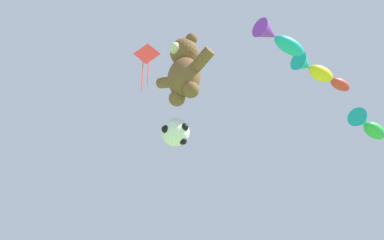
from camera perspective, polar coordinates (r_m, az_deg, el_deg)
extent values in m
ellipsoid|color=brown|center=(12.08, -1.07, 5.72)|extent=(1.01, 0.86, 1.23)
sphere|color=brown|center=(12.67, -1.03, 8.99)|extent=(0.85, 0.85, 0.85)
sphere|color=beige|center=(12.44, -2.25, 9.53)|extent=(0.36, 0.36, 0.36)
sphere|color=brown|center=(13.06, -1.95, 9.45)|extent=(0.35, 0.35, 0.35)
cylinder|color=brown|center=(12.65, -3.37, 5.02)|extent=(0.73, 0.33, 0.57)
sphere|color=brown|center=(11.90, -2.02, 2.91)|extent=(0.46, 0.46, 0.46)
sphere|color=brown|center=(12.73, -0.05, 10.76)|extent=(0.35, 0.35, 0.35)
cylinder|color=brown|center=(11.81, 1.42, 8.12)|extent=(0.73, 0.33, 0.57)
sphere|color=brown|center=(11.57, -0.15, 4.04)|extent=(0.46, 0.46, 0.46)
sphere|color=white|center=(11.71, -2.23, -1.63)|extent=(0.79, 0.79, 0.79)
sphere|color=black|center=(11.49, -1.01, -0.97)|extent=(0.22, 0.22, 0.22)
sphere|color=black|center=(12.04, -1.61, -1.13)|extent=(0.22, 0.22, 0.22)
sphere|color=black|center=(11.48, -3.55, -1.23)|extent=(0.22, 0.22, 0.22)
sphere|color=black|center=(11.53, -1.23, -2.79)|extent=(0.22, 0.22, 0.22)
ellipsoid|color=#19ADB2|center=(13.61, 12.85, 9.61)|extent=(0.63, 1.28, 0.42)
cone|color=purple|center=(13.04, 10.08, 11.44)|extent=(0.69, 0.74, 0.62)
sphere|color=black|center=(13.93, 13.86, 9.25)|extent=(0.11, 0.11, 0.11)
ellipsoid|color=yellow|center=(14.94, 16.79, 5.93)|extent=(0.66, 1.13, 0.45)
cone|color=#19ADB2|center=(14.39, 14.74, 7.23)|extent=(0.73, 0.67, 0.66)
sphere|color=black|center=(15.24, 17.52, 5.78)|extent=(0.12, 0.12, 0.12)
ellipsoid|color=red|center=(17.65, 19.14, 4.49)|extent=(0.61, 1.09, 0.39)
cone|color=#19ADB2|center=(17.09, 17.52, 5.49)|extent=(0.66, 0.65, 0.58)
sphere|color=black|center=(17.94, 19.71, 4.37)|extent=(0.10, 0.10, 0.10)
ellipsoid|color=green|center=(19.21, 23.16, -1.33)|extent=(0.66, 1.45, 0.55)
cone|color=#19ADB2|center=(18.29, 21.70, -0.07)|extent=(0.82, 0.80, 0.81)
sphere|color=black|center=(19.67, 23.63, -1.45)|extent=(0.14, 0.14, 0.14)
cube|color=red|center=(15.77, -6.04, 8.79)|extent=(0.70, 0.73, 0.99)
cylinder|color=red|center=(15.22, -6.63, 5.86)|extent=(0.03, 0.08, 1.30)
cylinder|color=red|center=(15.11, -5.88, 6.37)|extent=(0.03, 0.04, 1.20)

